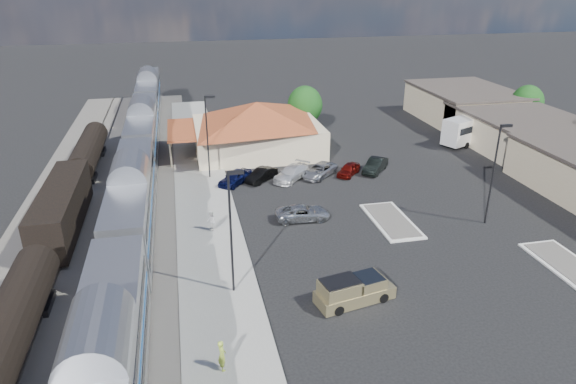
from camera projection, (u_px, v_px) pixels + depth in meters
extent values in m
plane|color=black|center=(356.00, 236.00, 43.07)|extent=(280.00, 280.00, 0.00)
cube|color=#4C4944|center=(105.00, 218.00, 46.13)|extent=(16.00, 100.00, 0.12)
cube|color=gray|center=(207.00, 218.00, 46.08)|extent=(5.50, 92.00, 0.18)
cube|color=silver|center=(133.00, 202.00, 42.15)|extent=(3.00, 20.00, 5.00)
cube|color=black|center=(137.00, 232.00, 43.23)|extent=(2.20, 16.00, 0.60)
cube|color=silver|center=(143.00, 131.00, 61.03)|extent=(3.00, 20.00, 5.00)
cube|color=black|center=(146.00, 153.00, 62.10)|extent=(2.20, 16.00, 0.60)
cube|color=silver|center=(149.00, 94.00, 79.90)|extent=(3.00, 20.00, 5.00)
cube|color=black|center=(151.00, 111.00, 80.98)|extent=(2.20, 16.00, 0.60)
cylinder|color=black|center=(10.00, 325.00, 28.86)|extent=(2.80, 14.00, 2.80)
cube|color=black|center=(16.00, 351.00, 29.57)|extent=(2.20, 12.00, 0.60)
cube|color=black|center=(62.00, 207.00, 43.20)|extent=(2.80, 14.00, 3.60)
cube|color=black|center=(66.00, 227.00, 43.95)|extent=(2.20, 12.00, 0.60)
cylinder|color=black|center=(88.00, 150.00, 57.62)|extent=(2.80, 14.00, 2.80)
cube|color=black|center=(91.00, 165.00, 58.33)|extent=(2.20, 12.00, 0.60)
cube|color=beige|center=(257.00, 137.00, 63.05)|extent=(15.00, 12.00, 3.60)
pyramid|color=brown|center=(257.00, 113.00, 61.84)|extent=(15.30, 12.24, 2.60)
cube|color=brown|center=(181.00, 130.00, 60.69)|extent=(3.20, 9.60, 0.25)
cube|color=#C6B28C|center=(522.00, 133.00, 63.93)|extent=(12.00, 18.00, 4.00)
cube|color=#3F3833|center=(525.00, 116.00, 63.08)|extent=(12.40, 18.40, 0.30)
cube|color=#C6B28C|center=(464.00, 105.00, 76.41)|extent=(12.00, 16.00, 4.50)
cube|color=#3F3833|center=(466.00, 89.00, 75.47)|extent=(12.40, 16.40, 0.30)
cube|color=silver|center=(391.00, 221.00, 45.61)|extent=(3.30, 7.50, 0.15)
cube|color=#4C4944|center=(391.00, 220.00, 45.58)|extent=(2.70, 6.90, 0.10)
cube|color=silver|center=(568.00, 266.00, 38.58)|extent=(3.30, 7.50, 0.15)
cube|color=#4C4944|center=(568.00, 265.00, 38.54)|extent=(2.70, 6.90, 0.10)
cylinder|color=black|center=(231.00, 235.00, 33.76)|extent=(0.16, 0.16, 9.00)
cube|color=black|center=(236.00, 172.00, 32.15)|extent=(1.00, 0.25, 0.22)
cylinder|color=black|center=(207.00, 138.00, 53.53)|extent=(0.16, 0.16, 9.00)
cube|color=black|center=(210.00, 97.00, 51.93)|extent=(1.00, 0.25, 0.22)
cylinder|color=black|center=(493.00, 176.00, 43.64)|extent=(0.16, 0.16, 9.00)
cube|color=black|center=(506.00, 126.00, 42.03)|extent=(1.00, 0.25, 0.22)
cylinder|color=#382314|center=(524.00, 120.00, 72.57)|extent=(0.30, 0.30, 2.55)
ellipsoid|color=#123F14|center=(527.00, 102.00, 71.59)|extent=(4.41, 4.41, 4.87)
cylinder|color=#382314|center=(305.00, 124.00, 70.08)|extent=(0.30, 0.30, 2.73)
ellipsoid|color=#123F14|center=(305.00, 105.00, 69.04)|extent=(4.71, 4.71, 5.21)
cube|color=tan|center=(355.00, 295.00, 34.35)|extent=(5.62, 2.99, 0.87)
cube|color=tan|center=(355.00, 286.00, 34.08)|extent=(2.36, 2.22, 0.92)
cube|color=tan|center=(355.00, 285.00, 34.04)|extent=(2.89, 2.33, 1.07)
cylinder|color=black|center=(383.00, 298.00, 34.33)|extent=(0.74, 0.41, 0.70)
cylinder|color=black|center=(369.00, 284.00, 35.80)|extent=(0.74, 0.41, 0.70)
cylinder|color=black|center=(339.00, 310.00, 33.05)|extent=(0.74, 0.41, 0.70)
cylinder|color=black|center=(326.00, 296.00, 34.51)|extent=(0.74, 0.41, 0.70)
imported|color=#AEB2B7|center=(303.00, 213.00, 45.75)|extent=(4.96, 2.46, 1.35)
cube|color=white|center=(477.00, 127.00, 66.61)|extent=(11.32, 6.92, 3.21)
cube|color=black|center=(477.00, 124.00, 66.46)|extent=(10.52, 6.58, 0.85)
cylinder|color=black|center=(500.00, 135.00, 68.60)|extent=(0.89, 0.61, 0.85)
cylinder|color=black|center=(485.00, 131.00, 70.23)|extent=(0.89, 0.61, 0.85)
cylinder|color=black|center=(466.00, 145.00, 64.56)|extent=(0.89, 0.61, 0.85)
cylinder|color=black|center=(452.00, 141.00, 66.18)|extent=(0.89, 0.61, 0.85)
imported|color=#99B338|center=(222.00, 355.00, 28.03)|extent=(0.56, 0.75, 1.89)
imported|color=silver|center=(211.00, 221.00, 43.32)|extent=(0.74, 0.92, 1.80)
imported|color=#0D1242|center=(235.00, 177.00, 53.50)|extent=(4.29, 4.42, 1.50)
imported|color=black|center=(261.00, 175.00, 54.35)|extent=(3.97, 3.86, 1.35)
imported|color=white|center=(291.00, 173.00, 54.68)|extent=(5.03, 5.14, 1.48)
imported|color=#92959B|center=(320.00, 170.00, 55.60)|extent=(5.12, 5.02, 1.36)
imported|color=maroon|center=(349.00, 169.00, 55.97)|extent=(3.63, 3.83, 1.28)
imported|color=black|center=(375.00, 165.00, 56.82)|extent=(4.14, 4.53, 1.50)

